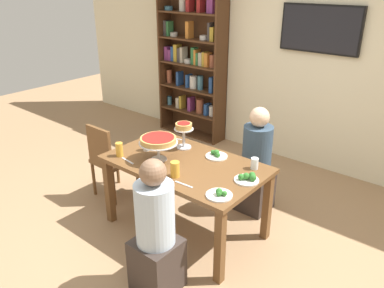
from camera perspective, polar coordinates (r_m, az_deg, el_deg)
name	(u,v)px	position (r m, az deg, el deg)	size (l,w,h in m)	color
ground_plane	(186,228)	(3.95, -0.94, -12.36)	(12.00, 12.00, 0.00)	#9E7A56
rear_partition	(298,55)	(5.15, 15.41, 12.56)	(8.00, 0.12, 2.80)	beige
dining_table	(185,171)	(3.61, -1.01, -4.09)	(1.48, 0.88, 0.74)	brown
bookshelf	(193,62)	(5.85, 0.15, 12.06)	(1.10, 0.30, 2.21)	#4C2D19
television	(320,29)	(4.90, 18.49, 15.90)	(0.96, 0.05, 0.55)	black
diner_far_right	(256,168)	(4.06, 9.45, -3.47)	(0.34, 0.34, 1.15)	#382D28
diner_near_right	(156,237)	(3.04, -5.39, -13.56)	(0.34, 0.34, 1.15)	#382D28
chair_head_west	(109,158)	(4.33, -12.25, -1.98)	(0.40, 0.40, 0.87)	brown
deep_dish_pizza_stand	(158,141)	(3.54, -5.03, 0.42)	(0.36, 0.36, 0.23)	silver
personal_pizza_stand	(184,130)	(3.79, -1.24, 2.15)	(0.19, 0.19, 0.26)	silver
salad_plate_near_diner	(216,155)	(3.66, 3.63, -1.64)	(0.21, 0.21, 0.07)	white
salad_plate_far_diner	(220,194)	(3.04, 4.11, -7.44)	(0.21, 0.21, 0.07)	white
salad_plate_spare	(247,178)	(3.27, 8.24, -5.04)	(0.21, 0.21, 0.07)	white
beer_glass_amber_tall	(175,169)	(3.29, -2.54, -3.77)	(0.08, 0.08, 0.14)	gold
beer_glass_amber_short	(119,149)	(3.72, -10.74, -0.81)	(0.07, 0.07, 0.14)	gold
water_glass_clear_near	(146,145)	(3.81, -6.80, -0.19)	(0.07, 0.07, 0.11)	white
water_glass_clear_far	(255,164)	(3.47, 9.27, -2.88)	(0.07, 0.07, 0.10)	white
cutlery_fork_near	(174,139)	(4.07, -2.73, 0.82)	(0.18, 0.02, 0.01)	silver
cutlery_knife_near	(159,134)	(4.20, -4.97, 1.50)	(0.18, 0.02, 0.01)	silver
cutlery_fork_far	(184,184)	(3.19, -1.23, -6.01)	(0.18, 0.02, 0.01)	silver
cutlery_knife_far	(128,161)	(3.63, -9.54, -2.47)	(0.18, 0.02, 0.01)	silver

